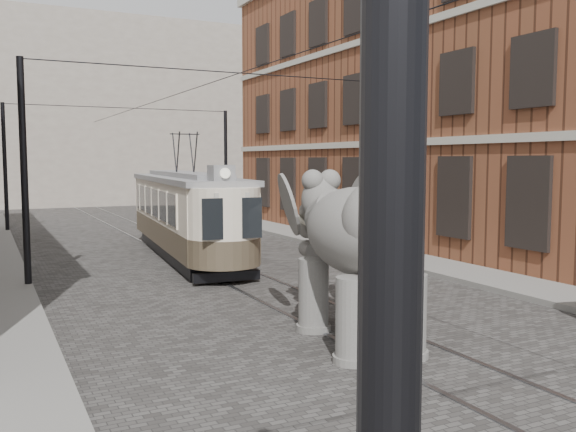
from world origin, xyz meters
TOP-DOWN VIEW (x-y plane):
  - ground at (0.00, 0.00)m, footprint 120.00×120.00m
  - tram_rails at (0.00, 0.00)m, footprint 1.54×80.00m
  - sidewalk_right at (6.00, 0.00)m, footprint 2.00×60.00m
  - brick_building at (11.00, 9.00)m, footprint 8.00×26.00m
  - distant_block at (0.00, 40.00)m, footprint 28.00×10.00m
  - catenary at (-0.20, 5.00)m, footprint 11.00×30.20m
  - tram at (-0.21, 9.61)m, footprint 3.24×11.04m
  - elephant at (-0.46, -1.89)m, footprint 3.73×5.66m

SIDE VIEW (x-z plane):
  - ground at x=0.00m, z-range 0.00..0.00m
  - tram_rails at x=0.00m, z-range 0.00..0.02m
  - sidewalk_right at x=6.00m, z-range 0.00..0.15m
  - elephant at x=-0.46m, z-range 0.00..3.21m
  - tram at x=-0.21m, z-range 0.00..4.32m
  - catenary at x=-0.20m, z-range 0.00..6.00m
  - brick_building at x=11.00m, z-range 0.00..12.00m
  - distant_block at x=0.00m, z-range 0.00..14.00m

